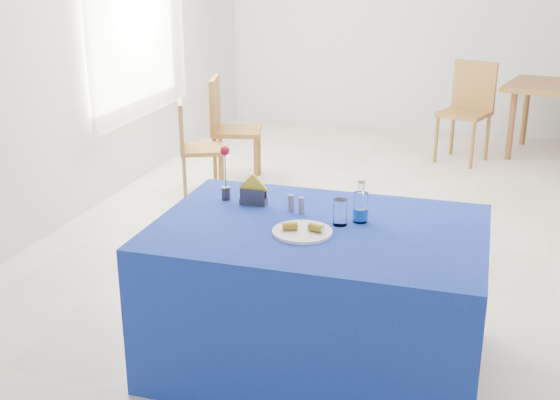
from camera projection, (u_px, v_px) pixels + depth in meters
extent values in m
plane|color=beige|center=(392.00, 238.00, 5.25)|extent=(7.00, 7.00, 0.00)
plane|color=silver|center=(442.00, 11.00, 7.95)|extent=(5.00, 0.00, 5.00)
plane|color=silver|center=(210.00, 232.00, 1.62)|extent=(5.00, 0.00, 5.00)
plane|color=silver|center=(80.00, 37.00, 5.46)|extent=(0.00, 7.00, 7.00)
cube|color=white|center=(131.00, 9.00, 6.13)|extent=(0.04, 1.50, 1.60)
cube|color=white|center=(138.00, 10.00, 6.11)|extent=(0.04, 1.75, 1.85)
cylinder|color=silver|center=(302.00, 232.00, 3.31)|extent=(0.29, 0.29, 0.01)
cylinder|color=white|center=(340.00, 212.00, 3.40)|extent=(0.07, 0.07, 0.13)
cylinder|color=slate|center=(291.00, 203.00, 3.59)|extent=(0.03, 0.03, 0.08)
cylinder|color=slate|center=(301.00, 205.00, 3.56)|extent=(0.03, 0.03, 0.08)
cube|color=navy|center=(318.00, 296.00, 3.53)|extent=(1.60, 1.10, 0.76)
cylinder|color=white|center=(361.00, 207.00, 3.44)|extent=(0.07, 0.07, 0.15)
cylinder|color=blue|center=(360.00, 214.00, 3.45)|extent=(0.07, 0.07, 0.06)
cylinder|color=white|center=(361.00, 188.00, 3.40)|extent=(0.03, 0.03, 0.05)
cylinder|color=silver|center=(362.00, 181.00, 3.39)|extent=(0.03, 0.03, 0.01)
cube|color=#39393E|center=(253.00, 201.00, 3.69)|extent=(0.14, 0.06, 0.03)
cube|color=#343439|center=(252.00, 198.00, 3.66)|extent=(0.13, 0.01, 0.09)
cube|color=#36363B|center=(255.00, 195.00, 3.70)|extent=(0.13, 0.01, 0.09)
cube|color=yellow|center=(253.00, 188.00, 3.67)|extent=(0.16, 0.02, 0.16)
cylinder|color=#25262A|center=(226.00, 193.00, 3.76)|extent=(0.05, 0.05, 0.07)
cylinder|color=#1A6826|center=(225.00, 173.00, 3.72)|extent=(0.01, 0.01, 0.22)
sphere|color=#B30B21|center=(225.00, 151.00, 3.68)|extent=(0.05, 0.05, 0.05)
cylinder|color=brown|center=(511.00, 126.00, 7.14)|extent=(0.06, 0.06, 0.71)
cylinder|color=#985F2C|center=(525.00, 113.00, 7.72)|extent=(0.06, 0.06, 0.71)
cylinder|color=olive|center=(436.00, 139.00, 7.08)|extent=(0.04, 0.04, 0.48)
cylinder|color=olive|center=(472.00, 145.00, 6.86)|extent=(0.04, 0.04, 0.48)
cylinder|color=olive|center=(452.00, 132.00, 7.37)|extent=(0.04, 0.04, 0.48)
cylinder|color=olive|center=(487.00, 138.00, 7.15)|extent=(0.04, 0.04, 0.48)
cube|color=olive|center=(464.00, 114.00, 7.03)|extent=(0.57, 0.57, 0.04)
cube|color=olive|center=(474.00, 85.00, 7.09)|extent=(0.43, 0.20, 0.49)
cylinder|color=olive|center=(222.00, 178.00, 6.00)|extent=(0.03, 0.03, 0.40)
cylinder|color=olive|center=(220.00, 167.00, 6.30)|extent=(0.03, 0.03, 0.40)
cylinder|color=olive|center=(185.00, 179.00, 5.95)|extent=(0.03, 0.03, 0.40)
cylinder|color=olive|center=(184.00, 168.00, 6.25)|extent=(0.03, 0.03, 0.40)
cube|color=olive|center=(202.00, 149.00, 6.05)|extent=(0.50, 0.50, 0.04)
cube|color=olive|center=(181.00, 125.00, 5.96)|extent=(0.19, 0.36, 0.41)
cylinder|color=olive|center=(256.00, 163.00, 6.31)|extent=(0.04, 0.04, 0.46)
cylinder|color=olive|center=(259.00, 152.00, 6.66)|extent=(0.04, 0.04, 0.46)
cylinder|color=olive|center=(215.00, 162.00, 6.33)|extent=(0.04, 0.04, 0.46)
cylinder|color=olive|center=(220.00, 151.00, 6.68)|extent=(0.04, 0.04, 0.46)
cube|color=olive|center=(237.00, 131.00, 6.41)|extent=(0.52, 0.52, 0.04)
cube|color=olive|center=(215.00, 104.00, 6.34)|extent=(0.14, 0.43, 0.47)
cylinder|color=gold|center=(290.00, 226.00, 3.31)|extent=(0.08, 0.06, 0.04)
cylinder|color=beige|center=(297.00, 226.00, 3.31)|extent=(0.02, 0.03, 0.03)
cylinder|color=gold|center=(316.00, 228.00, 3.29)|extent=(0.08, 0.05, 0.04)
cylinder|color=beige|center=(322.00, 229.00, 3.27)|extent=(0.01, 0.03, 0.03)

